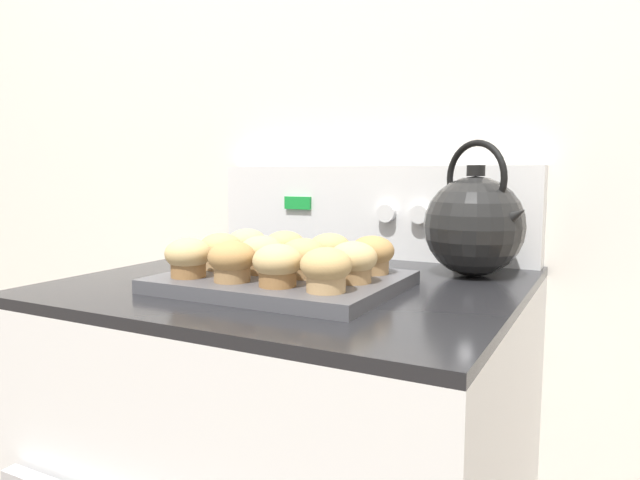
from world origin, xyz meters
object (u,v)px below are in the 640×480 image
at_px(muffin_pan, 282,282).
at_px(muffin_r0_c2, 277,265).
at_px(muffin_r0_c0, 188,257).
at_px(muffin_r2_c1, 285,248).
at_px(muffin_r1_c1, 262,254).
at_px(muffin_r2_c3, 372,254).
at_px(muffin_r1_c0, 221,251).
at_px(muffin_r1_c3, 353,262).
at_px(muffin_r1_c2, 303,257).
at_px(muffin_r0_c3, 326,269).
at_px(muffin_r0_c1, 232,261).
at_px(muffin_r2_c0, 247,245).
at_px(muffin_r2_c2, 330,251).
at_px(tea_kettle, 475,224).

distance_m(muffin_pan, muffin_r0_c2, 0.10).
height_order(muffin_r0_c0, muffin_r2_c1, same).
xyz_separation_m(muffin_r1_c1, muffin_r2_c3, (0.16, 0.08, 0.00)).
relative_size(muffin_r1_c0, muffin_r1_c3, 1.00).
distance_m(muffin_r1_c0, muffin_r1_c2, 0.17).
relative_size(muffin_r0_c2, muffin_r2_c1, 1.00).
xyz_separation_m(muffin_r0_c3, muffin_r2_c3, (0.00, 0.17, 0.00)).
relative_size(muffin_pan, muffin_r0_c0, 5.08).
distance_m(muffin_r0_c1, muffin_r2_c3, 0.23).
distance_m(muffin_r2_c0, muffin_r2_c2, 0.17).
height_order(muffin_r1_c1, muffin_r1_c2, same).
xyz_separation_m(muffin_r0_c0, muffin_r2_c1, (0.08, 0.17, 0.00)).
bearing_deg(muffin_r0_c1, muffin_r1_c0, 135.70).
relative_size(muffin_r0_c0, muffin_r1_c3, 1.00).
bearing_deg(muffin_r1_c1, muffin_r1_c3, -0.49).
xyz_separation_m(muffin_r0_c0, muffin_r1_c2, (0.17, 0.08, 0.00)).
height_order(muffin_r0_c1, muffin_r0_c2, same).
height_order(muffin_r0_c3, muffin_r2_c3, same).
relative_size(muffin_r0_c3, muffin_r1_c1, 1.00).
bearing_deg(muffin_r0_c3, muffin_r2_c3, 89.45).
relative_size(muffin_r0_c0, muffin_r2_c0, 1.00).
bearing_deg(muffin_r1_c1, muffin_r2_c1, 93.71).
relative_size(muffin_r1_c3, muffin_r2_c2, 1.00).
bearing_deg(muffin_r2_c0, muffin_r0_c2, -44.17).
relative_size(muffin_r1_c2, tea_kettle, 0.30).
height_order(muffin_r0_c0, tea_kettle, tea_kettle).
bearing_deg(muffin_r1_c0, muffin_r2_c1, 45.88).
xyz_separation_m(muffin_r1_c0, tea_kettle, (0.38, 0.26, 0.04)).
xyz_separation_m(muffin_pan, muffin_r0_c1, (-0.04, -0.08, 0.04)).
xyz_separation_m(muffin_r0_c2, muffin_r2_c1, (-0.09, 0.17, 0.00)).
bearing_deg(muffin_r0_c0, muffin_pan, 33.84).
distance_m(muffin_r1_c1, muffin_r2_c1, 0.08).
relative_size(muffin_r0_c2, muffin_r1_c3, 1.00).
xyz_separation_m(muffin_r0_c1, muffin_r1_c3, (0.17, 0.08, 0.00)).
bearing_deg(muffin_r1_c3, muffin_r2_c2, 133.94).
xyz_separation_m(muffin_r1_c2, tea_kettle, (0.21, 0.26, 0.04)).
bearing_deg(muffin_r2_c1, muffin_r1_c3, -26.15).
bearing_deg(tea_kettle, muffin_r2_c0, -154.67).
height_order(muffin_r0_c1, muffin_r2_c3, same).
xyz_separation_m(muffin_r1_c0, muffin_r1_c3, (0.25, -0.00, 0.00)).
distance_m(muffin_r0_c2, muffin_r2_c1, 0.19).
height_order(muffin_r1_c0, muffin_r1_c1, same).
height_order(muffin_r0_c3, muffin_r1_c3, same).
bearing_deg(muffin_r2_c1, muffin_r2_c2, 1.43).
relative_size(muffin_r0_c3, muffin_r2_c2, 1.00).
height_order(muffin_r0_c1, muffin_r1_c2, same).
xyz_separation_m(muffin_pan, muffin_r0_c0, (-0.13, -0.08, 0.04)).
bearing_deg(muffin_r0_c1, muffin_r1_c1, 89.46).
distance_m(muffin_r1_c0, muffin_r2_c2, 0.19).
xyz_separation_m(muffin_r0_c3, muffin_r1_c2, (-0.08, 0.08, 0.00)).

